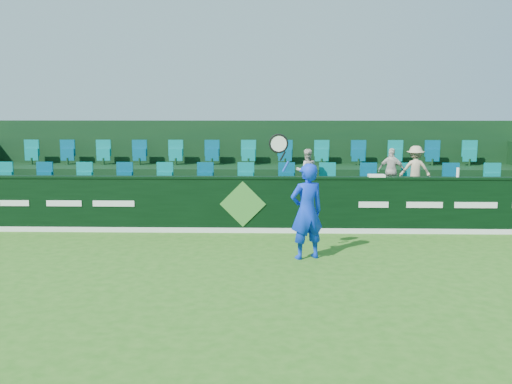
{
  "coord_description": "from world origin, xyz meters",
  "views": [
    {
      "loc": [
        0.66,
        -9.47,
        2.93
      ],
      "look_at": [
        0.34,
        2.8,
        1.15
      ],
      "focal_mm": 40.0,
      "sensor_mm": 36.0,
      "label": 1
    }
  ],
  "objects_px": {
    "tennis_player": "(306,211)",
    "spectator_left": "(307,171)",
    "spectator_middle": "(392,171)",
    "towel": "(377,176)",
    "drinks_bottle": "(458,172)",
    "spectator_right": "(415,170)"
  },
  "relations": [
    {
      "from": "tennis_player",
      "to": "towel",
      "type": "relative_size",
      "value": 6.56
    },
    {
      "from": "spectator_middle",
      "to": "drinks_bottle",
      "type": "xyz_separation_m",
      "value": [
        1.32,
        -1.12,
        0.08
      ]
    },
    {
      "from": "spectator_left",
      "to": "towel",
      "type": "bearing_deg",
      "value": 135.91
    },
    {
      "from": "tennis_player",
      "to": "spectator_left",
      "type": "xyz_separation_m",
      "value": [
        0.22,
        3.55,
        0.41
      ]
    },
    {
      "from": "towel",
      "to": "drinks_bottle",
      "type": "distance_m",
      "value": 1.91
    },
    {
      "from": "tennis_player",
      "to": "spectator_middle",
      "type": "height_order",
      "value": "tennis_player"
    },
    {
      "from": "spectator_middle",
      "to": "towel",
      "type": "height_order",
      "value": "spectator_middle"
    },
    {
      "from": "tennis_player",
      "to": "drinks_bottle",
      "type": "bearing_deg",
      "value": 33.24
    },
    {
      "from": "tennis_player",
      "to": "spectator_right",
      "type": "relative_size",
      "value": 2.08
    },
    {
      "from": "tennis_player",
      "to": "spectator_left",
      "type": "bearing_deg",
      "value": 86.48
    },
    {
      "from": "spectator_left",
      "to": "drinks_bottle",
      "type": "distance_m",
      "value": 3.67
    },
    {
      "from": "spectator_left",
      "to": "spectator_middle",
      "type": "height_order",
      "value": "spectator_middle"
    },
    {
      "from": "towel",
      "to": "drinks_bottle",
      "type": "height_order",
      "value": "drinks_bottle"
    },
    {
      "from": "spectator_left",
      "to": "spectator_right",
      "type": "bearing_deg",
      "value": 171.16
    },
    {
      "from": "spectator_middle",
      "to": "towel",
      "type": "relative_size",
      "value": 2.99
    },
    {
      "from": "spectator_left",
      "to": "drinks_bottle",
      "type": "relative_size",
      "value": 5.02
    },
    {
      "from": "spectator_right",
      "to": "towel",
      "type": "xyz_separation_m",
      "value": [
        -1.19,
        -1.12,
        -0.03
      ]
    },
    {
      "from": "spectator_right",
      "to": "tennis_player",
      "type": "bearing_deg",
      "value": 55.33
    },
    {
      "from": "spectator_middle",
      "to": "towel",
      "type": "distance_m",
      "value": 1.27
    },
    {
      "from": "spectator_left",
      "to": "spectator_right",
      "type": "xyz_separation_m",
      "value": [
        2.77,
        0.0,
        0.04
      ]
    },
    {
      "from": "tennis_player",
      "to": "spectator_middle",
      "type": "xyz_separation_m",
      "value": [
        2.39,
        3.55,
        0.42
      ]
    },
    {
      "from": "tennis_player",
      "to": "spectator_middle",
      "type": "bearing_deg",
      "value": 56.02
    }
  ]
}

